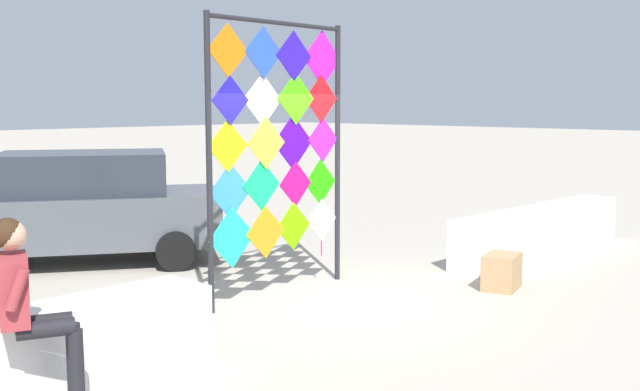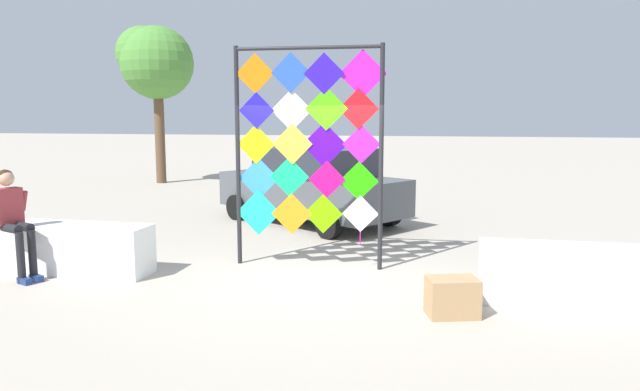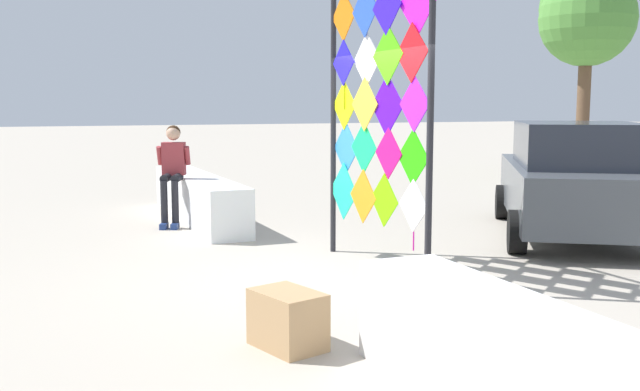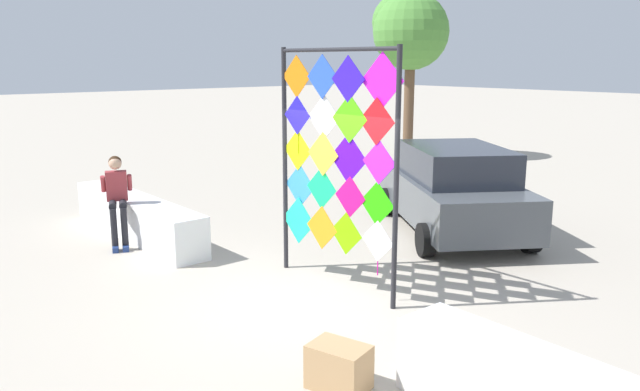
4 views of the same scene
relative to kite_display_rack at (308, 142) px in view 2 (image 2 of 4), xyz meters
name	(u,v)px [view 2 (image 2 of 4)]	position (x,y,z in m)	size (l,w,h in m)	color
ground	(309,279)	(0.18, -0.73, -1.94)	(120.00, 120.00, 0.00)	#ADA393
plaza_ledge_left	(18,245)	(-4.32, -1.09, -1.58)	(4.30, 0.64, 0.74)	white
kite_display_rack	(308,142)	(0.00, 0.00, 0.00)	(2.34, 0.16, 3.40)	#232328
seated_vendor	(13,215)	(-3.96, -1.57, -1.00)	(0.76, 0.61, 1.58)	black
parked_car	(312,185)	(-0.75, 3.63, -1.10)	(4.58, 3.87, 1.66)	#4C5156
cardboard_box_large	(452,297)	(2.18, -1.86, -1.72)	(0.58, 0.40, 0.46)	tan
tree_broadleaf	(153,61)	(-7.81, 10.05, 2.25)	(2.68, 2.49, 5.40)	brown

